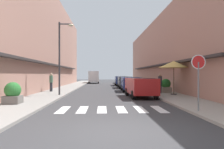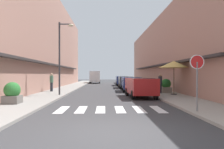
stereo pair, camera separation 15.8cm
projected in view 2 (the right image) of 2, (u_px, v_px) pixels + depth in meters
name	position (u px, v px, depth m)	size (l,w,h in m)	color
ground_plane	(107.00, 90.00, 24.68)	(100.42, 100.42, 0.00)	#38383A
sidewalk_left	(65.00, 89.00, 24.52)	(2.74, 63.91, 0.12)	gray
sidewalk_right	(149.00, 89.00, 24.84)	(2.74, 63.91, 0.12)	#9E998E
building_row_left	(34.00, 41.00, 25.68)	(5.50, 43.08, 11.54)	#A87A6B
building_row_right	(178.00, 53.00, 26.24)	(5.50, 43.08, 8.78)	#A87A6B
crosswalk	(110.00, 109.00, 10.66)	(5.20, 2.20, 0.01)	silver
parked_car_near	(140.00, 85.00, 16.20)	(1.95, 4.31, 1.47)	maroon
parked_car_mid	(131.00, 82.00, 21.99)	(1.89, 4.01, 1.47)	navy
parked_car_far	(126.00, 81.00, 27.48)	(1.88, 4.26, 1.47)	#4C5156
parked_car_distant	(122.00, 80.00, 33.67)	(1.84, 4.37, 1.47)	navy
delivery_van	(95.00, 76.00, 42.86)	(2.08, 5.43, 2.37)	silver
round_street_sign	(197.00, 68.00, 9.49)	(0.65, 0.07, 2.49)	slate
street_lamp	(62.00, 51.00, 17.23)	(1.19, 0.28, 5.79)	#38383D
cafe_umbrella	(174.00, 65.00, 17.30)	(2.45, 2.45, 2.70)	#262626
planter_corner	(12.00, 93.00, 11.99)	(0.89, 0.89, 1.20)	slate
planter_midblock	(166.00, 86.00, 19.30)	(0.87, 0.87, 1.23)	gray
pedestrian_walking_near	(51.00, 82.00, 20.58)	(0.34, 0.34, 1.75)	#282B33
pedestrian_walking_far	(160.00, 83.00, 18.61)	(0.34, 0.34, 1.68)	#282B33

